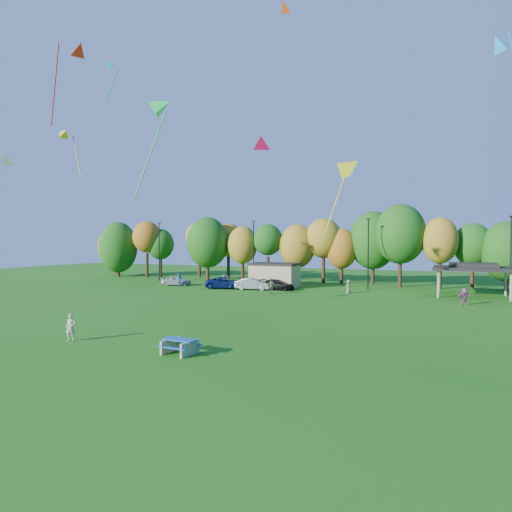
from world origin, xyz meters
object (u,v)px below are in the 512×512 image
at_px(kite_flyer, 71,327).
at_px(car_a, 176,280).
at_px(car_d, 277,285).
at_px(car_c, 226,283).
at_px(picnic_table, 180,345).
at_px(car_b, 253,284).

bearing_deg(kite_flyer, car_a, 91.83).
bearing_deg(car_d, car_a, 93.99).
distance_m(kite_flyer, car_c, 31.85).
distance_m(picnic_table, car_b, 32.88).
distance_m(car_a, car_d, 14.85).
bearing_deg(car_c, car_a, 68.96).
bearing_deg(car_d, car_c, 102.84).
height_order(kite_flyer, car_d, kite_flyer).
distance_m(picnic_table, kite_flyer, 8.04).
height_order(picnic_table, car_d, car_d).
bearing_deg(car_b, kite_flyer, 170.92).
distance_m(car_c, car_d, 6.73).
relative_size(picnic_table, car_c, 0.39).
xyz_separation_m(car_a, car_d, (14.85, 0.34, -0.04)).
bearing_deg(car_a, picnic_table, -164.28).
relative_size(car_b, car_d, 0.99).
bearing_deg(car_c, car_b, -104.60).
distance_m(car_a, car_c, 8.27).
xyz_separation_m(kite_flyer, car_c, (-5.14, 31.43, -0.10)).
relative_size(kite_flyer, car_a, 0.42).
xyz_separation_m(picnic_table, kite_flyer, (-8.03, 0.05, 0.37)).
relative_size(kite_flyer, car_d, 0.38).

